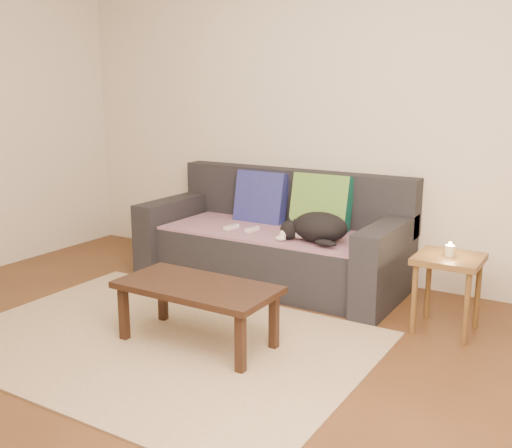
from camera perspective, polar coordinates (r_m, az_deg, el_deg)
name	(u,v)px	position (r m, az deg, el deg)	size (l,w,h in m)	color
ground	(145,351)	(3.71, -10.57, -11.83)	(4.50, 4.50, 0.00)	brown
back_wall	(301,116)	(5.03, 4.31, 10.18)	(4.50, 0.04, 2.60)	beige
sofa	(275,244)	(4.81, 1.79, -1.88)	(2.10, 0.94, 0.87)	#232328
throw_blanket	(269,231)	(4.70, 1.25, -0.70)	(1.66, 0.74, 0.02)	#472C53
cushion_navy	(261,198)	(5.00, 0.46, 2.46)	(0.44, 0.11, 0.44)	#161456
cushion_green	(321,205)	(4.74, 6.20, 1.81)	(0.48, 0.12, 0.48)	#0B483D
cat	(317,228)	(4.35, 5.83, -0.35)	(0.55, 0.43, 0.22)	black
wii_remote_a	(252,229)	(4.66, -0.37, -0.52)	(0.15, 0.04, 0.03)	white
wii_remote_b	(231,227)	(4.74, -2.37, -0.29)	(0.15, 0.04, 0.03)	white
side_table	(448,269)	(3.98, 17.84, -4.14)	(0.40, 0.40, 0.50)	brown
candle	(450,250)	(3.95, 17.97, -2.40)	(0.06, 0.06, 0.09)	beige
rug	(161,341)	(3.81, -9.05, -10.99)	(2.50, 1.80, 0.01)	tan
coffee_table	(197,292)	(3.63, -5.64, -6.46)	(0.97, 0.49, 0.39)	black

